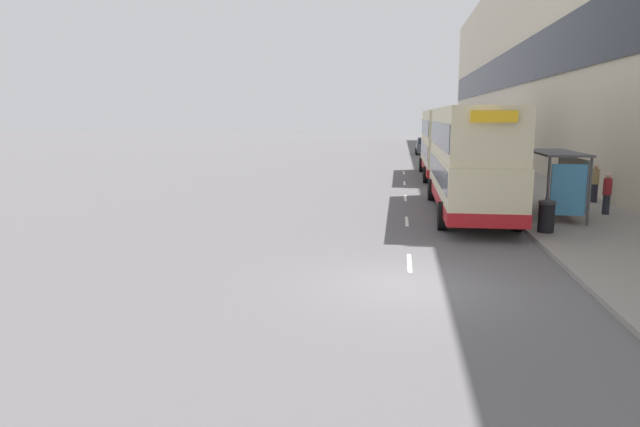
{
  "coord_description": "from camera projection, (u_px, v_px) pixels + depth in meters",
  "views": [
    {
      "loc": [
        -0.34,
        -13.19,
        3.97
      ],
      "look_at": [
        -4.47,
        16.53,
        -1.18
      ],
      "focal_mm": 32.0,
      "sensor_mm": 36.0,
      "label": 1
    }
  ],
  "objects": [
    {
      "name": "ground_plane",
      "position": [
        411.0,
        286.0,
        13.5
      ],
      "size": [
        220.0,
        220.0,
        0.0
      ],
      "primitive_type": "plane",
      "color": "#5B595B"
    },
    {
      "name": "terrace_facade",
      "position": [
        531.0,
        56.0,
        48.15
      ],
      "size": [
        3.1,
        93.0,
        17.84
      ],
      "color": "beige",
      "rests_on": "ground_plane"
    },
    {
      "name": "double_decker_bus_ahead",
      "position": [
        444.0,
        142.0,
        36.84
      ],
      "size": [
        2.85,
        10.78,
        4.3
      ],
      "color": "beige",
      "rests_on": "ground_plane"
    },
    {
      "name": "lane_mark_0",
      "position": [
        409.0,
        263.0,
        15.56
      ],
      "size": [
        0.12,
        2.0,
        0.01
      ],
      "color": "silver",
      "rests_on": "ground_plane"
    },
    {
      "name": "lane_mark_1",
      "position": [
        407.0,
        221.0,
        21.68
      ],
      "size": [
        0.12,
        2.0,
        0.01
      ],
      "color": "silver",
      "rests_on": "ground_plane"
    },
    {
      "name": "lane_mark_4",
      "position": [
        404.0,
        173.0,
        40.05
      ],
      "size": [
        0.12,
        2.0,
        0.01
      ],
      "color": "silver",
      "rests_on": "ground_plane"
    },
    {
      "name": "double_decker_bus_near",
      "position": [
        470.0,
        158.0,
        22.94
      ],
      "size": [
        2.85,
        11.2,
        4.3
      ],
      "color": "beige",
      "rests_on": "ground_plane"
    },
    {
      "name": "lane_mark_2",
      "position": [
        405.0,
        198.0,
        27.8
      ],
      "size": [
        0.12,
        2.0,
        0.01
      ],
      "color": "silver",
      "rests_on": "ground_plane"
    },
    {
      "name": "pedestrian_1",
      "position": [
        520.0,
        192.0,
        22.9
      ],
      "size": [
        0.32,
        0.32,
        1.61
      ],
      "color": "#23232D",
      "rests_on": "ground_plane"
    },
    {
      "name": "pedestrian_3",
      "position": [
        607.0,
        193.0,
        22.31
      ],
      "size": [
        0.32,
        0.32,
        1.63
      ],
      "color": "#23232D",
      "rests_on": "ground_plane"
    },
    {
      "name": "lane_mark_3",
      "position": [
        404.0,
        183.0,
        33.93
      ],
      "size": [
        0.12,
        2.0,
        0.01
      ],
      "color": "silver",
      "rests_on": "ground_plane"
    },
    {
      "name": "pavement",
      "position": [
        477.0,
        161.0,
        50.19
      ],
      "size": [
        5.0,
        93.0,
        0.14
      ],
      "color": "gray",
      "rests_on": "ground_plane"
    },
    {
      "name": "pedestrian_at_shelter",
      "position": [
        595.0,
        183.0,
        25.42
      ],
      "size": [
        0.34,
        0.34,
        1.73
      ],
      "color": "#23232D",
      "rests_on": "ground_plane"
    },
    {
      "name": "bus_shelter",
      "position": [
        562.0,
        172.0,
        21.57
      ],
      "size": [
        1.6,
        4.2,
        2.48
      ],
      "color": "#4C4C51",
      "rests_on": "ground_plane"
    },
    {
      "name": "litter_bin",
      "position": [
        546.0,
        216.0,
        18.92
      ],
      "size": [
        0.55,
        0.55,
        1.05
      ],
      "color": "black",
      "rests_on": "ground_plane"
    },
    {
      "name": "car_0",
      "position": [
        425.0,
        146.0,
        59.05
      ],
      "size": [
        2.0,
        3.98,
        1.75
      ],
      "color": "#4C5156",
      "rests_on": "ground_plane"
    }
  ]
}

